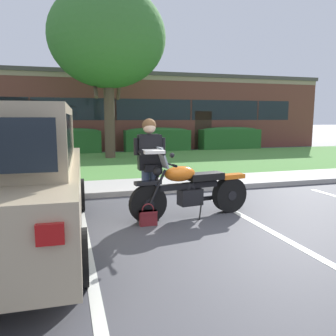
{
  "coord_description": "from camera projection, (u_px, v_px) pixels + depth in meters",
  "views": [
    {
      "loc": [
        -2.17,
        -4.24,
        1.71
      ],
      "look_at": [
        -0.58,
        1.3,
        0.85
      ],
      "focal_mm": 35.78,
      "sensor_mm": 36.0,
      "label": 1
    }
  ],
  "objects": [
    {
      "name": "ground_plane",
      "position": [
        230.0,
        237.0,
        4.87
      ],
      "size": [
        140.0,
        140.0,
        0.0
      ],
      "primitive_type": "plane",
      "color": "#424247"
    },
    {
      "name": "concrete_walk",
      "position": [
        161.0,
        184.0,
        8.57
      ],
      "size": [
        60.0,
        1.5,
        0.08
      ],
      "primitive_type": "cube",
      "color": "#B7B2A8",
      "rests_on": "ground"
    },
    {
      "name": "motorcycle",
      "position": [
        195.0,
        189.0,
        5.82
      ],
      "size": [
        2.24,
        0.82,
        1.26
      ],
      "color": "black",
      "rests_on": "ground"
    },
    {
      "name": "curb_strip",
      "position": [
        171.0,
        190.0,
        7.76
      ],
      "size": [
        60.0,
        0.2,
        0.12
      ],
      "primitive_type": "cube",
      "color": "#B7B2A8",
      "rests_on": "ground"
    },
    {
      "name": "hedge_center_right",
      "position": [
        157.0,
        139.0,
        17.25
      ],
      "size": [
        3.37,
        0.9,
        1.24
      ],
      "color": "#286028",
      "rests_on": "ground"
    },
    {
      "name": "handbag",
      "position": [
        148.0,
        216.0,
        5.37
      ],
      "size": [
        0.28,
        0.13,
        0.36
      ],
      "color": "maroon",
      "rests_on": "ground"
    },
    {
      "name": "shade_tree",
      "position": [
        107.0,
        38.0,
        13.48
      ],
      "size": [
        4.71,
        4.71,
        6.93
      ],
      "color": "brown",
      "rests_on": "ground"
    },
    {
      "name": "rider_person",
      "position": [
        150.0,
        161.0,
        5.55
      ],
      "size": [
        0.54,
        0.59,
        1.7
      ],
      "color": "black",
      "rests_on": "ground"
    },
    {
      "name": "stall_stripe_1",
      "position": [
        265.0,
        228.0,
        5.25
      ],
      "size": [
        0.19,
        4.4,
        0.01
      ],
      "primitive_type": "cube",
      "rotation": [
        0.0,
        0.0,
        0.02
      ],
      "color": "silver",
      "rests_on": "ground"
    },
    {
      "name": "parked_suv_adjacent",
      "position": [
        6.0,
        175.0,
        4.44
      ],
      "size": [
        2.11,
        4.88,
        1.86
      ],
      "color": "tan",
      "rests_on": "ground"
    },
    {
      "name": "hedge_right",
      "position": [
        230.0,
        138.0,
        18.37
      ],
      "size": [
        3.37,
        0.9,
        1.24
      ],
      "color": "#286028",
      "rests_on": "ground"
    },
    {
      "name": "hedge_center_left",
      "position": [
        75.0,
        140.0,
        16.12
      ],
      "size": [
        2.45,
        0.9,
        1.24
      ],
      "color": "#286028",
      "rests_on": "ground"
    },
    {
      "name": "grass_lawn",
      "position": [
        131.0,
        162.0,
        12.88
      ],
      "size": [
        60.0,
        7.57,
        0.06
      ],
      "primitive_type": "cube",
      "color": "#518E3D",
      "rests_on": "ground"
    },
    {
      "name": "stall_stripe_0",
      "position": [
        87.0,
        246.0,
        4.51
      ],
      "size": [
        0.19,
        4.4,
        0.01
      ],
      "primitive_type": "cube",
      "rotation": [
        0.0,
        0.0,
        0.02
      ],
      "color": "silver",
      "rests_on": "ground"
    },
    {
      "name": "brick_building",
      "position": [
        106.0,
        113.0,
        22.13
      ],
      "size": [
        24.44,
        10.59,
        4.13
      ],
      "color": "brown",
      "rests_on": "ground"
    }
  ]
}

